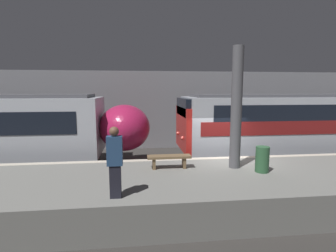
{
  "coord_description": "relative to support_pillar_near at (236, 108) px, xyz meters",
  "views": [
    {
      "loc": [
        -3.58,
        -9.97,
        3.73
      ],
      "look_at": [
        -2.28,
        1.05,
        2.19
      ],
      "focal_mm": 28.0,
      "sensor_mm": 36.0,
      "label": 1
    }
  ],
  "objects": [
    {
      "name": "support_pillar_near",
      "position": [
        0.0,
        0.0,
        0.0
      ],
      "size": [
        0.37,
        0.37,
        4.14
      ],
      "color": "#56565B",
      "rests_on": "platform"
    },
    {
      "name": "platform_bench",
      "position": [
        -2.28,
        0.16,
        -1.73
      ],
      "size": [
        1.5,
        0.4,
        0.45
      ],
      "color": "brown",
      "rests_on": "platform"
    },
    {
      "name": "ground_plane",
      "position": [
        0.23,
        1.42,
        -3.1
      ],
      "size": [
        120.0,
        120.0,
        0.0
      ],
      "primitive_type": "plane",
      "color": "#33302D"
    },
    {
      "name": "person_walking",
      "position": [
        -3.92,
        -2.14,
        -1.11
      ],
      "size": [
        0.38,
        0.24,
        1.81
      ],
      "color": "black",
      "rests_on": "platform"
    },
    {
      "name": "platform",
      "position": [
        0.23,
        -0.63,
        -2.59
      ],
      "size": [
        40.0,
        4.1,
        1.04
      ],
      "color": "slate",
      "rests_on": "ground"
    },
    {
      "name": "trash_bin",
      "position": [
        0.71,
        -0.6,
        -1.65
      ],
      "size": [
        0.44,
        0.44,
        0.85
      ],
      "color": "#2D5B38",
      "rests_on": "platform"
    },
    {
      "name": "station_rear_barrier",
      "position": [
        0.23,
        8.04,
        -0.66
      ],
      "size": [
        50.0,
        0.15,
        4.88
      ],
      "color": "gray",
      "rests_on": "ground"
    }
  ]
}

